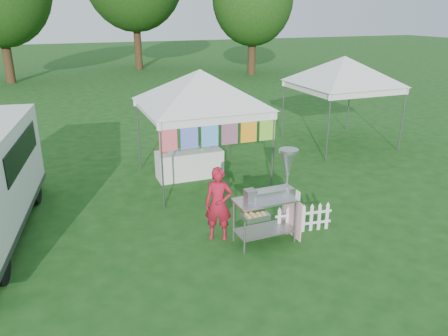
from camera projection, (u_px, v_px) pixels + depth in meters
name	position (u px, v px, depth m)	size (l,w,h in m)	color
ground	(256.00, 236.00, 9.03)	(120.00, 120.00, 0.00)	#164212
canopy_main	(200.00, 70.00, 11.07)	(4.24, 4.24, 3.45)	#59595E
canopy_right	(345.00, 56.00, 14.27)	(4.24, 4.24, 3.45)	#59595E
donut_cart	(275.00, 190.00, 8.53)	(1.35, 0.95, 1.88)	gray
vendor	(218.00, 204.00, 8.72)	(0.56, 0.36, 1.52)	maroon
picket_fence	(303.00, 219.00, 9.13)	(1.25, 0.19, 0.56)	white
display_table	(190.00, 164.00, 12.13)	(1.80, 0.70, 0.77)	white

